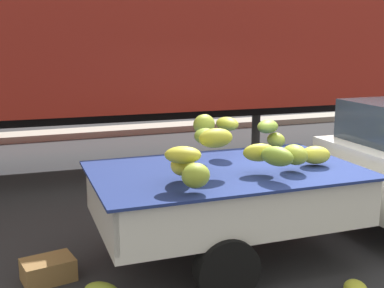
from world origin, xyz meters
The scene contains 5 objects.
ground centered at (0.00, 0.00, 0.00)m, with size 220.00×220.00×0.00m, color #28282B.
curb_strip centered at (0.00, 8.29, 0.08)m, with size 80.00×0.80×0.16m, color gray.
pickup_truck centered at (0.92, 0.20, 0.89)m, with size 5.23×1.87×1.70m.
semi_trailer centered at (-1.84, 4.67, 2.54)m, with size 12.09×3.02×3.95m.
produce_crate centered at (-3.06, 0.44, 0.12)m, with size 0.52×0.36×0.24m, color olive.
Camera 1 is at (-3.31, -4.54, 2.48)m, focal length 45.93 mm.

